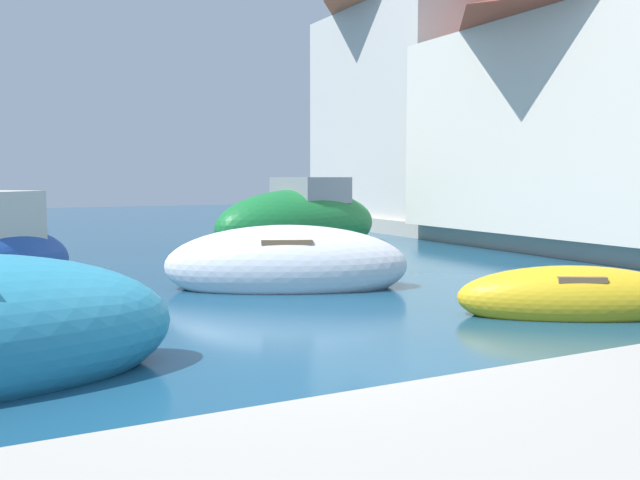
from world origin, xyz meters
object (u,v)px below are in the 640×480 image
waterfront_building_main (621,104)px  moored_boat_6 (573,298)px  moored_boat_8 (287,266)px  moored_boat_2 (300,223)px  waterfront_building_annex (419,100)px

waterfront_building_main → moored_boat_6: bearing=-143.3°
moored_boat_8 → waterfront_building_main: size_ratio=0.43×
moored_boat_8 → waterfront_building_main: waterfront_building_main is taller
moored_boat_2 → moored_boat_8: size_ratio=1.35×
moored_boat_6 → waterfront_building_annex: (8.12, 15.28, 4.63)m
moored_boat_2 → moored_boat_6: bearing=67.9°
moored_boat_6 → waterfront_building_main: waterfront_building_main is taller
waterfront_building_annex → waterfront_building_main: bearing=-90.0°
moored_boat_6 → waterfront_building_annex: 17.91m
moored_boat_2 → moored_boat_8: moored_boat_2 is taller
moored_boat_8 → moored_boat_6: bearing=-33.8°
moored_boat_8 → waterfront_building_annex: 16.13m
waterfront_building_main → moored_boat_8: bearing=-169.5°
moored_boat_2 → waterfront_building_main: bearing=128.8°
moored_boat_8 → waterfront_building_annex: (10.69, 11.21, 4.49)m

